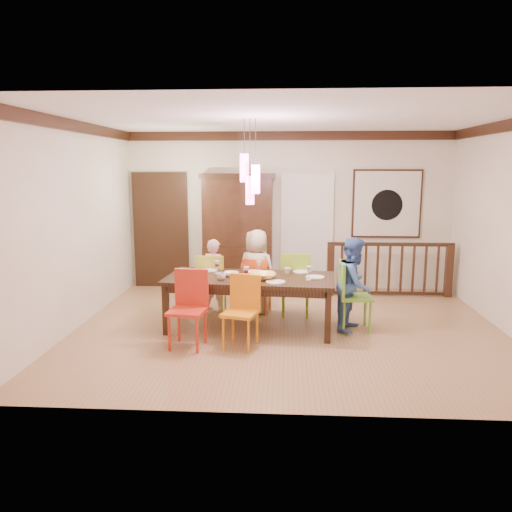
# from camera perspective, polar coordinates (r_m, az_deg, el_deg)

# --- Properties ---
(floor) EXTENTS (6.00, 6.00, 0.00)m
(floor) POSITION_cam_1_polar(r_m,az_deg,el_deg) (7.17, 3.65, -8.27)
(floor) COLOR #9F724D
(floor) RESTS_ON ground
(ceiling) EXTENTS (6.00, 6.00, 0.00)m
(ceiling) POSITION_cam_1_polar(r_m,az_deg,el_deg) (6.84, 3.93, 15.46)
(ceiling) COLOR white
(ceiling) RESTS_ON wall_back
(wall_back) EXTENTS (6.00, 0.00, 6.00)m
(wall_back) POSITION_cam_1_polar(r_m,az_deg,el_deg) (9.34, 3.70, 5.12)
(wall_back) COLOR beige
(wall_back) RESTS_ON floor
(wall_left) EXTENTS (0.00, 5.00, 5.00)m
(wall_left) POSITION_cam_1_polar(r_m,az_deg,el_deg) (7.46, -19.95, 3.28)
(wall_left) COLOR beige
(wall_left) RESTS_ON floor
(crown_molding) EXTENTS (6.00, 5.00, 0.16)m
(crown_molding) POSITION_cam_1_polar(r_m,az_deg,el_deg) (6.83, 3.92, 14.79)
(crown_molding) COLOR black
(crown_molding) RESTS_ON wall_back
(panel_door) EXTENTS (1.04, 0.07, 2.24)m
(panel_door) POSITION_cam_1_polar(r_m,az_deg,el_deg) (9.63, -10.78, 2.72)
(panel_door) COLOR black
(panel_door) RESTS_ON wall_back
(white_doorway) EXTENTS (0.97, 0.05, 2.22)m
(white_doorway) POSITION_cam_1_polar(r_m,az_deg,el_deg) (9.36, 5.82, 2.63)
(white_doorway) COLOR silver
(white_doorway) RESTS_ON wall_back
(painting) EXTENTS (1.25, 0.06, 1.25)m
(painting) POSITION_cam_1_polar(r_m,az_deg,el_deg) (9.47, 14.72, 5.79)
(painting) COLOR black
(painting) RESTS_ON wall_back
(pendant_cluster) EXTENTS (0.27, 0.21, 1.14)m
(pendant_cluster) POSITION_cam_1_polar(r_m,az_deg,el_deg) (6.82, -0.69, 8.82)
(pendant_cluster) COLOR #E7458D
(pendant_cluster) RESTS_ON ceiling
(dining_table) EXTENTS (2.42, 1.26, 0.75)m
(dining_table) POSITION_cam_1_polar(r_m,az_deg,el_deg) (7.00, -0.66, -2.97)
(dining_table) COLOR black
(dining_table) RESTS_ON floor
(chair_far_left) EXTENTS (0.45, 0.45, 0.94)m
(chair_far_left) POSITION_cam_1_polar(r_m,az_deg,el_deg) (7.79, -5.01, -2.68)
(chair_far_left) COLOR gold
(chair_far_left) RESTS_ON floor
(chair_far_mid) EXTENTS (0.47, 0.47, 0.88)m
(chair_far_mid) POSITION_cam_1_polar(r_m,az_deg,el_deg) (7.81, 0.21, -2.88)
(chair_far_mid) COLOR #E14814
(chair_far_mid) RESTS_ON floor
(chair_far_right) EXTENTS (0.46, 0.46, 1.00)m
(chair_far_right) POSITION_cam_1_polar(r_m,az_deg,el_deg) (7.68, 4.54, -2.64)
(chair_far_right) COLOR #79A11F
(chair_far_right) RESTS_ON floor
(chair_near_left) EXTENTS (0.49, 0.49, 0.98)m
(chair_near_left) POSITION_cam_1_polar(r_m,az_deg,el_deg) (6.35, -7.89, -5.52)
(chair_near_left) COLOR red
(chair_near_left) RESTS_ON floor
(chair_near_mid) EXTENTS (0.51, 0.51, 0.91)m
(chair_near_mid) POSITION_cam_1_polar(r_m,az_deg,el_deg) (6.32, -1.80, -5.87)
(chair_near_mid) COLOR orange
(chair_near_mid) RESTS_ON floor
(chair_end_right) EXTENTS (0.45, 0.45, 0.97)m
(chair_end_right) POSITION_cam_1_polar(r_m,az_deg,el_deg) (7.11, 11.32, -3.95)
(chair_end_right) COLOR #68AC31
(chair_end_right) RESTS_ON floor
(china_hutch) EXTENTS (1.36, 0.46, 2.15)m
(china_hutch) POSITION_cam_1_polar(r_m,az_deg,el_deg) (9.22, -2.10, 2.76)
(china_hutch) COLOR black
(china_hutch) RESTS_ON floor
(balustrade) EXTENTS (2.20, 0.12, 0.96)m
(balustrade) POSITION_cam_1_polar(r_m,az_deg,el_deg) (9.12, 15.00, -1.36)
(balustrade) COLOR black
(balustrade) RESTS_ON floor
(person_far_left) EXTENTS (0.49, 0.41, 1.16)m
(person_far_left) POSITION_cam_1_polar(r_m,az_deg,el_deg) (7.90, -4.82, -2.21)
(person_far_left) COLOR #FFC2C9
(person_far_left) RESTS_ON floor
(person_far_mid) EXTENTS (0.76, 0.64, 1.31)m
(person_far_mid) POSITION_cam_1_polar(r_m,az_deg,el_deg) (7.80, 0.04, -1.75)
(person_far_mid) COLOR #BEB08F
(person_far_mid) RESTS_ON floor
(person_end_right) EXTENTS (0.69, 0.77, 1.31)m
(person_end_right) POSITION_cam_1_polar(r_m,az_deg,el_deg) (7.09, 11.15, -3.16)
(person_end_right) COLOR #3E63AD
(person_end_right) RESTS_ON floor
(serving_bowl) EXTENTS (0.39, 0.39, 0.09)m
(serving_bowl) POSITION_cam_1_polar(r_m,az_deg,el_deg) (6.82, 0.78, -2.30)
(serving_bowl) COLOR gold
(serving_bowl) RESTS_ON dining_table
(small_bowl) EXTENTS (0.21, 0.21, 0.06)m
(small_bowl) POSITION_cam_1_polar(r_m,az_deg,el_deg) (7.00, -2.82, -2.09)
(small_bowl) COLOR white
(small_bowl) RESTS_ON dining_table
(cup_left) EXTENTS (0.15, 0.15, 0.10)m
(cup_left) POSITION_cam_1_polar(r_m,az_deg,el_deg) (6.79, -3.99, -2.34)
(cup_left) COLOR silver
(cup_left) RESTS_ON dining_table
(cup_right) EXTENTS (0.12, 0.12, 0.09)m
(cup_right) POSITION_cam_1_polar(r_m,az_deg,el_deg) (7.17, 3.60, -1.69)
(cup_right) COLOR silver
(cup_right) RESTS_ON dining_table
(plate_far_left) EXTENTS (0.26, 0.26, 0.01)m
(plate_far_left) POSITION_cam_1_polar(r_m,az_deg,el_deg) (7.40, -5.54, -1.66)
(plate_far_left) COLOR white
(plate_far_left) RESTS_ON dining_table
(plate_far_mid) EXTENTS (0.26, 0.26, 0.01)m
(plate_far_mid) POSITION_cam_1_polar(r_m,az_deg,el_deg) (7.27, -0.14, -1.81)
(plate_far_mid) COLOR white
(plate_far_mid) RESTS_ON dining_table
(plate_far_right) EXTENTS (0.26, 0.26, 0.01)m
(plate_far_right) POSITION_cam_1_polar(r_m,az_deg,el_deg) (7.31, 5.28, -1.79)
(plate_far_right) COLOR white
(plate_far_right) RESTS_ON dining_table
(plate_near_left) EXTENTS (0.26, 0.26, 0.01)m
(plate_near_left) POSITION_cam_1_polar(r_m,az_deg,el_deg) (6.82, -6.59, -2.68)
(plate_near_left) COLOR white
(plate_near_left) RESTS_ON dining_table
(plate_near_mid) EXTENTS (0.26, 0.26, 0.01)m
(plate_near_mid) POSITION_cam_1_polar(r_m,az_deg,el_deg) (6.64, 2.25, -2.98)
(plate_near_mid) COLOR white
(plate_near_mid) RESTS_ON dining_table
(plate_end_right) EXTENTS (0.26, 0.26, 0.01)m
(plate_end_right) POSITION_cam_1_polar(r_m,az_deg,el_deg) (6.97, 6.78, -2.41)
(plate_end_right) COLOR white
(plate_end_right) RESTS_ON dining_table
(wine_glass_a) EXTENTS (0.08, 0.08, 0.19)m
(wine_glass_a) POSITION_cam_1_polar(r_m,az_deg,el_deg) (7.18, -4.48, -1.28)
(wine_glass_a) COLOR #590C19
(wine_glass_a) RESTS_ON dining_table
(wine_glass_b) EXTENTS (0.08, 0.08, 0.19)m
(wine_glass_b) POSITION_cam_1_polar(r_m,az_deg,el_deg) (7.13, 0.33, -1.33)
(wine_glass_b) COLOR silver
(wine_glass_b) RESTS_ON dining_table
(wine_glass_c) EXTENTS (0.08, 0.08, 0.19)m
(wine_glass_c) POSITION_cam_1_polar(r_m,az_deg,el_deg) (6.72, -1.11, -2.04)
(wine_glass_c) COLOR #590C19
(wine_glass_c) RESTS_ON dining_table
(wine_glass_d) EXTENTS (0.08, 0.08, 0.19)m
(wine_glass_d) POSITION_cam_1_polar(r_m,az_deg,el_deg) (6.80, 6.05, -1.96)
(wine_glass_d) COLOR silver
(wine_glass_d) RESTS_ON dining_table
(napkin) EXTENTS (0.18, 0.14, 0.01)m
(napkin) POSITION_cam_1_polar(r_m,az_deg,el_deg) (6.66, -1.51, -2.93)
(napkin) COLOR #D83359
(napkin) RESTS_ON dining_table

